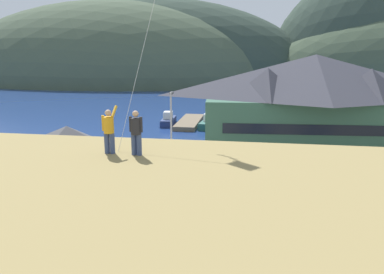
{
  "coord_description": "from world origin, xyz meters",
  "views": [
    {
      "loc": [
        3.79,
        -21.9,
        11.4
      ],
      "look_at": [
        -1.04,
        9.0,
        4.09
      ],
      "focal_mm": 34.8,
      "sensor_mm": 36.0,
      "label": 1
    }
  ],
  "objects": [
    {
      "name": "ground_plane",
      "position": [
        0.0,
        0.0,
        0.0
      ],
      "size": [
        600.0,
        600.0,
        0.0
      ],
      "primitive_type": "plane",
      "color": "#66604C"
    },
    {
      "name": "moored_boat_wharfside",
      "position": [
        -8.68,
        33.99,
        0.72
      ],
      "size": [
        2.19,
        5.75,
        2.16
      ],
      "color": "navy",
      "rests_on": "ground"
    },
    {
      "name": "harbor_lodge",
      "position": [
        11.08,
        22.67,
        5.83
      ],
      "size": [
        26.75,
        13.61,
        10.94
      ],
      "color": "#38604C",
      "rests_on": "ground"
    },
    {
      "name": "far_hill_center_saddle",
      "position": [
        49.65,
        120.67,
        0.0
      ],
      "size": [
        81.36,
        61.44,
        82.8
      ],
      "primitive_type": "ellipsoid",
      "color": "#2D3D33",
      "rests_on": "ground"
    },
    {
      "name": "parking_light_pole",
      "position": [
        -3.19,
        10.55,
        4.47
      ],
      "size": [
        0.24,
        0.78,
        7.65
      ],
      "color": "#ADADB2",
      "rests_on": "parking_lot_pad"
    },
    {
      "name": "person_companion",
      "position": [
        -0.48,
        -8.48,
        8.37
      ],
      "size": [
        0.55,
        0.4,
        1.74
      ],
      "color": "#384770",
      "rests_on": "grassy_hill_foreground"
    },
    {
      "name": "storage_shed_near_lot",
      "position": [
        -10.24,
        4.58,
        2.94
      ],
      "size": [
        6.86,
        6.33,
        5.66
      ],
      "color": "beige",
      "rests_on": "ground"
    },
    {
      "name": "parked_car_front_row_red",
      "position": [
        7.82,
        0.55,
        1.06
      ],
      "size": [
        4.27,
        2.19,
        1.82
      ],
      "color": "#9EA3A8",
      "rests_on": "parking_lot_pad"
    },
    {
      "name": "bay_water",
      "position": [
        0.0,
        60.0,
        0.01
      ],
      "size": [
        360.0,
        84.0,
        0.03
      ],
      "primitive_type": "cube",
      "color": "navy",
      "rests_on": "ground"
    },
    {
      "name": "wharf_dock",
      "position": [
        -5.47,
        34.95,
        0.35
      ],
      "size": [
        3.2,
        11.48,
        0.7
      ],
      "color": "#70604C",
      "rests_on": "ground"
    },
    {
      "name": "moored_boat_outer_mooring",
      "position": [
        -1.95,
        33.45,
        0.72
      ],
      "size": [
        3.14,
        7.58,
        2.16
      ],
      "color": "#23564C",
      "rests_on": "ground"
    },
    {
      "name": "far_hill_west_ridge",
      "position": [
        -47.32,
        110.03,
        0.0
      ],
      "size": [
        124.07,
        64.41,
        57.38
      ],
      "primitive_type": "ellipsoid",
      "color": "#42513D",
      "rests_on": "ground"
    },
    {
      "name": "parked_car_back_row_right",
      "position": [
        0.53,
        6.2,
        1.06
      ],
      "size": [
        4.29,
        2.24,
        1.82
      ],
      "color": "silver",
      "rests_on": "parking_lot_pad"
    },
    {
      "name": "person_kite_flyer",
      "position": [
        -1.6,
        -8.42,
        8.39
      ],
      "size": [
        0.51,
        0.66,
        1.86
      ],
      "color": "#384770",
      "rests_on": "grassy_hill_foreground"
    },
    {
      "name": "parked_car_corner_spot",
      "position": [
        5.9,
        5.87,
        1.06
      ],
      "size": [
        4.25,
        2.15,
        1.82
      ],
      "color": "navy",
      "rests_on": "parking_lot_pad"
    },
    {
      "name": "parking_lot_pad",
      "position": [
        0.0,
        5.0,
        0.05
      ],
      "size": [
        40.0,
        20.0,
        0.1
      ],
      "primitive_type": "cube",
      "color": "gray",
      "rests_on": "ground"
    },
    {
      "name": "parked_car_mid_row_far",
      "position": [
        13.88,
        6.82,
        1.06
      ],
      "size": [
        4.24,
        2.12,
        1.82
      ],
      "color": "navy",
      "rests_on": "parking_lot_pad"
    },
    {
      "name": "far_hill_east_peak",
      "position": [
        -36.21,
        115.47,
        0.0
      ],
      "size": [
        127.04,
        58.66,
        60.48
      ],
      "primitive_type": "ellipsoid",
      "color": "#2D3D33",
      "rests_on": "ground"
    },
    {
      "name": "parked_car_front_row_silver",
      "position": [
        -1.0,
        1.69,
        1.06
      ],
      "size": [
        4.25,
        2.15,
        1.82
      ],
      "color": "navy",
      "rests_on": "parking_lot_pad"
    }
  ]
}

